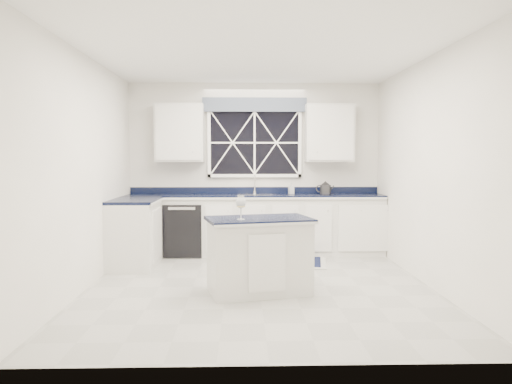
{
  "coord_description": "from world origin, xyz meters",
  "views": [
    {
      "loc": [
        -0.2,
        -5.78,
        1.52
      ],
      "look_at": [
        -0.03,
        0.4,
        1.09
      ],
      "focal_mm": 35.0,
      "sensor_mm": 36.0,
      "label": 1
    }
  ],
  "objects_px": {
    "wine_glass": "(241,203)",
    "dishwasher": "(184,229)",
    "soap_bottle": "(291,188)",
    "faucet": "(255,184)",
    "island": "(259,255)",
    "kettle": "(325,188)"
  },
  "relations": [
    {
      "from": "wine_glass",
      "to": "island",
      "type": "bearing_deg",
      "value": 39.13
    },
    {
      "from": "kettle",
      "to": "soap_bottle",
      "type": "xyz_separation_m",
      "value": [
        -0.53,
        0.05,
        -0.01
      ]
    },
    {
      "from": "soap_bottle",
      "to": "island",
      "type": "bearing_deg",
      "value": -104.02
    },
    {
      "from": "wine_glass",
      "to": "dishwasher",
      "type": "bearing_deg",
      "value": 110.42
    },
    {
      "from": "wine_glass",
      "to": "soap_bottle",
      "type": "distance_m",
      "value": 2.66
    },
    {
      "from": "faucet",
      "to": "wine_glass",
      "type": "xyz_separation_m",
      "value": [
        -0.21,
        -2.58,
        -0.07
      ]
    },
    {
      "from": "wine_glass",
      "to": "soap_bottle",
      "type": "relative_size",
      "value": 1.51
    },
    {
      "from": "island",
      "to": "kettle",
      "type": "bearing_deg",
      "value": 51.07
    },
    {
      "from": "dishwasher",
      "to": "soap_bottle",
      "type": "relative_size",
      "value": 4.74
    },
    {
      "from": "dishwasher",
      "to": "kettle",
      "type": "xyz_separation_m",
      "value": [
        2.22,
        0.1,
        0.62
      ]
    },
    {
      "from": "dishwasher",
      "to": "island",
      "type": "bearing_deg",
      "value": -63.91
    },
    {
      "from": "dishwasher",
      "to": "island",
      "type": "distance_m",
      "value": 2.47
    },
    {
      "from": "wine_glass",
      "to": "faucet",
      "type": "bearing_deg",
      "value": 85.29
    },
    {
      "from": "kettle",
      "to": "dishwasher",
      "type": "bearing_deg",
      "value": -159.46
    },
    {
      "from": "wine_glass",
      "to": "kettle",
      "type": "bearing_deg",
      "value": 61.91
    },
    {
      "from": "island",
      "to": "kettle",
      "type": "distance_m",
      "value": 2.65
    },
    {
      "from": "dishwasher",
      "to": "wine_glass",
      "type": "distance_m",
      "value": 2.62
    },
    {
      "from": "island",
      "to": "faucet",
      "type": "bearing_deg",
      "value": 76.66
    },
    {
      "from": "dishwasher",
      "to": "soap_bottle",
      "type": "height_order",
      "value": "soap_bottle"
    },
    {
      "from": "wine_glass",
      "to": "soap_bottle",
      "type": "xyz_separation_m",
      "value": [
        0.79,
        2.54,
        -0.0
      ]
    },
    {
      "from": "dishwasher",
      "to": "soap_bottle",
      "type": "distance_m",
      "value": 1.8
    },
    {
      "from": "faucet",
      "to": "kettle",
      "type": "xyz_separation_m",
      "value": [
        1.12,
        -0.09,
        -0.06
      ]
    }
  ]
}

